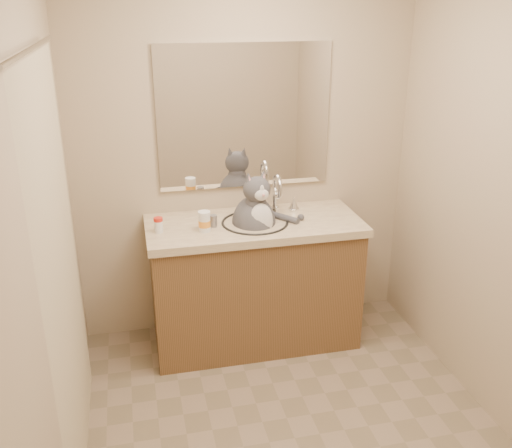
# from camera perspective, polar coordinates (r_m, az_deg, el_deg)

# --- Properties ---
(room) EXTENTS (2.22, 2.52, 2.42)m
(room) POSITION_cam_1_polar(r_m,az_deg,el_deg) (2.55, 4.58, -0.18)
(room) COLOR #85715C
(room) RESTS_ON ground
(vanity) EXTENTS (1.34, 0.59, 1.12)m
(vanity) POSITION_cam_1_polar(r_m,az_deg,el_deg) (3.71, -0.17, -5.62)
(vanity) COLOR brown
(vanity) RESTS_ON ground
(mirror) EXTENTS (1.10, 0.02, 0.90)m
(mirror) POSITION_cam_1_polar(r_m,az_deg,el_deg) (3.63, -1.15, 10.63)
(mirror) COLOR white
(mirror) RESTS_ON room
(shower_curtain) EXTENTS (0.02, 1.30, 1.93)m
(shower_curtain) POSITION_cam_1_polar(r_m,az_deg,el_deg) (2.62, -18.79, -4.71)
(shower_curtain) COLOR beige
(shower_curtain) RESTS_ON ground
(cat) EXTENTS (0.44, 0.35, 0.54)m
(cat) POSITION_cam_1_polar(r_m,az_deg,el_deg) (3.52, -0.10, 0.37)
(cat) COLOR #4E4E54
(cat) RESTS_ON vanity
(pill_bottle_redcap) EXTENTS (0.06, 0.06, 0.09)m
(pill_bottle_redcap) POSITION_cam_1_polar(r_m,az_deg,el_deg) (3.42, -9.73, -0.09)
(pill_bottle_redcap) COLOR white
(pill_bottle_redcap) RESTS_ON vanity
(pill_bottle_orange) EXTENTS (0.08, 0.08, 0.12)m
(pill_bottle_orange) POSITION_cam_1_polar(r_m,az_deg,el_deg) (3.39, -5.18, 0.22)
(pill_bottle_orange) COLOR white
(pill_bottle_orange) RESTS_ON vanity
(grey_canister) EXTENTS (0.05, 0.05, 0.07)m
(grey_canister) POSITION_cam_1_polar(r_m,az_deg,el_deg) (3.46, -4.30, 0.31)
(grey_canister) COLOR gray
(grey_canister) RESTS_ON vanity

